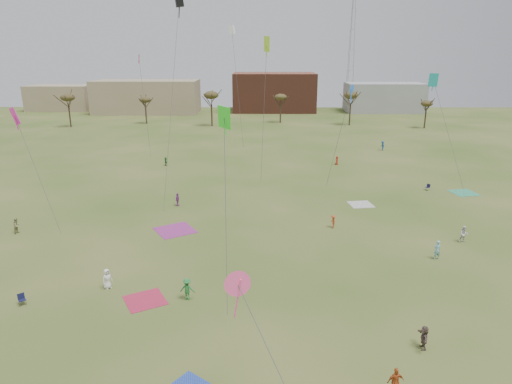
{
  "coord_description": "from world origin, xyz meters",
  "views": [
    {
      "loc": [
        0.32,
        -30.49,
        18.6
      ],
      "look_at": [
        0.0,
        12.0,
        5.5
      ],
      "focal_mm": 32.1,
      "sensor_mm": 36.0,
      "label": 1
    }
  ],
  "objects_px": {
    "camp_chair_left": "(22,302)",
    "camp_chair_right": "(427,188)",
    "flyer_near_center": "(187,289)",
    "radio_tower": "(351,49)",
    "flyer_near_left": "(107,279)",
    "spectator_fore_a": "(396,381)"
  },
  "relations": [
    {
      "from": "camp_chair_left",
      "to": "camp_chair_right",
      "type": "height_order",
      "value": "same"
    },
    {
      "from": "flyer_near_left",
      "to": "flyer_near_center",
      "type": "height_order",
      "value": "flyer_near_center"
    },
    {
      "from": "spectator_fore_a",
      "to": "radio_tower",
      "type": "bearing_deg",
      "value": -108.92
    },
    {
      "from": "flyer_near_center",
      "to": "spectator_fore_a",
      "type": "bearing_deg",
      "value": 149.25
    },
    {
      "from": "flyer_near_center",
      "to": "camp_chair_left",
      "type": "bearing_deg",
      "value": 11.0
    },
    {
      "from": "flyer_near_center",
      "to": "camp_chair_left",
      "type": "xyz_separation_m",
      "value": [
        -12.54,
        -0.92,
        -0.63
      ]
    },
    {
      "from": "camp_chair_right",
      "to": "radio_tower",
      "type": "xyz_separation_m",
      "value": [
        6.15,
        94.12,
        18.95
      ]
    },
    {
      "from": "camp_chair_left",
      "to": "radio_tower",
      "type": "xyz_separation_m",
      "value": [
        47.82,
        124.66,
        18.95
      ]
    },
    {
      "from": "camp_chair_left",
      "to": "flyer_near_center",
      "type": "bearing_deg",
      "value": -35.16
    },
    {
      "from": "camp_chair_right",
      "to": "camp_chair_left",
      "type": "bearing_deg",
      "value": -94.12
    },
    {
      "from": "flyer_near_left",
      "to": "spectator_fore_a",
      "type": "height_order",
      "value": "flyer_near_left"
    },
    {
      "from": "radio_tower",
      "to": "flyer_near_center",
      "type": "bearing_deg",
      "value": -105.91
    },
    {
      "from": "camp_chair_right",
      "to": "radio_tower",
      "type": "height_order",
      "value": "radio_tower"
    },
    {
      "from": "flyer_near_left",
      "to": "camp_chair_left",
      "type": "height_order",
      "value": "flyer_near_left"
    },
    {
      "from": "flyer_near_left",
      "to": "flyer_near_center",
      "type": "xyz_separation_m",
      "value": [
        6.79,
        -1.68,
        0.04
      ]
    },
    {
      "from": "spectator_fore_a",
      "to": "camp_chair_left",
      "type": "relative_size",
      "value": 1.92
    },
    {
      "from": "radio_tower",
      "to": "camp_chair_left",
      "type": "bearing_deg",
      "value": -110.99
    },
    {
      "from": "flyer_near_center",
      "to": "radio_tower",
      "type": "xyz_separation_m",
      "value": [
        35.28,
        123.75,
        18.32
      ]
    },
    {
      "from": "flyer_near_left",
      "to": "flyer_near_center",
      "type": "distance_m",
      "value": 7.0
    },
    {
      "from": "flyer_near_center",
      "to": "radio_tower",
      "type": "distance_m",
      "value": 129.98
    },
    {
      "from": "flyer_near_center",
      "to": "camp_chair_left",
      "type": "relative_size",
      "value": 2.05
    },
    {
      "from": "flyer_near_left",
      "to": "radio_tower",
      "type": "distance_m",
      "value": 130.41
    }
  ]
}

